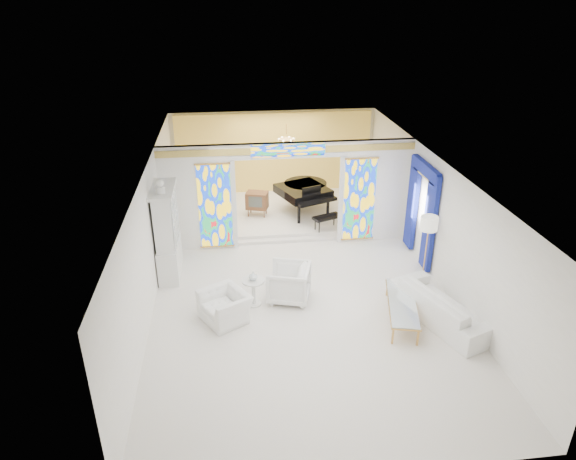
{
  "coord_description": "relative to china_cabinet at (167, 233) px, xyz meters",
  "views": [
    {
      "loc": [
        -1.61,
        -11.28,
        6.72
      ],
      "look_at": [
        -0.21,
        0.2,
        1.27
      ],
      "focal_mm": 32.0,
      "sensor_mm": 36.0,
      "label": 1
    }
  ],
  "objects": [
    {
      "name": "alcove_platform",
      "position": [
        3.22,
        3.5,
        -1.08
      ],
      "size": [
        6.8,
        3.8,
        0.18
      ],
      "primitive_type": "cube",
      "color": "silver",
      "rests_on": "floor"
    },
    {
      "name": "tv_console",
      "position": [
        2.45,
        3.14,
        -0.49
      ],
      "size": [
        0.77,
        0.63,
        0.77
      ],
      "rotation": [
        0.0,
        0.0,
        -0.3
      ],
      "color": "brown",
      "rests_on": "alcove_platform"
    },
    {
      "name": "wall_left",
      "position": [
        -0.28,
        -0.6,
        0.33
      ],
      "size": [
        0.02,
        12.0,
        3.0
      ],
      "primitive_type": "cube",
      "color": "white",
      "rests_on": "floor"
    },
    {
      "name": "china_cabinet",
      "position": [
        0.0,
        0.0,
        0.0
      ],
      "size": [
        0.56,
        1.46,
        2.72
      ],
      "color": "silver",
      "rests_on": "floor"
    },
    {
      "name": "vase",
      "position": [
        2.04,
        -1.69,
        -0.4
      ],
      "size": [
        0.2,
        0.2,
        0.21
      ],
      "primitive_type": "imported",
      "rotation": [
        0.0,
        0.0,
        0.0
      ],
      "color": "white",
      "rests_on": "side_table"
    },
    {
      "name": "side_table",
      "position": [
        2.04,
        -1.69,
        -0.74
      ],
      "size": [
        0.53,
        0.53,
        0.66
      ],
      "rotation": [
        0.0,
        0.0,
        -0.0
      ],
      "color": "silver",
      "rests_on": "floor"
    },
    {
      "name": "gold_curtain_back",
      "position": [
        3.22,
        5.28,
        0.33
      ],
      "size": [
        6.7,
        0.1,
        2.9
      ],
      "primitive_type": "cube",
      "color": "gold",
      "rests_on": "wall_back"
    },
    {
      "name": "wall_right",
      "position": [
        6.72,
        -0.6,
        0.33
      ],
      "size": [
        0.02,
        12.0,
        3.0
      ],
      "primitive_type": "cube",
      "color": "white",
      "rests_on": "floor"
    },
    {
      "name": "floor_lamp",
      "position": [
        6.37,
        -1.08,
        0.32
      ],
      "size": [
        0.49,
        0.49,
        1.75
      ],
      "rotation": [
        0.0,
        0.0,
        -0.16
      ],
      "color": "#C38F44",
      "rests_on": "floor"
    },
    {
      "name": "sofa",
      "position": [
        6.17,
        -2.83,
        -0.8
      ],
      "size": [
        1.82,
        2.74,
        0.75
      ],
      "primitive_type": "imported",
      "rotation": [
        0.0,
        0.0,
        1.92
      ],
      "color": "white",
      "rests_on": "floor"
    },
    {
      "name": "chandelier",
      "position": [
        3.42,
        3.4,
        1.38
      ],
      "size": [
        0.48,
        0.48,
        0.3
      ],
      "primitive_type": "cylinder",
      "color": "#C38F44",
      "rests_on": "ceiling"
    },
    {
      "name": "wall_back",
      "position": [
        3.22,
        5.4,
        0.33
      ],
      "size": [
        7.0,
        0.02,
        3.0
      ],
      "primitive_type": "cube",
      "color": "white",
      "rests_on": "floor"
    },
    {
      "name": "ceiling",
      "position": [
        3.22,
        -0.6,
        1.83
      ],
      "size": [
        7.0,
        12.0,
        0.02
      ],
      "primitive_type": "cube",
      "color": "white",
      "rests_on": "wall_back"
    },
    {
      "name": "armchair_right",
      "position": [
        2.88,
        -1.55,
        -0.73
      ],
      "size": [
        1.18,
        1.16,
        0.88
      ],
      "primitive_type": "imported",
      "rotation": [
        0.0,
        0.0,
        -1.85
      ],
      "color": "white",
      "rests_on": "floor"
    },
    {
      "name": "partition_wall",
      "position": [
        3.22,
        1.4,
        0.48
      ],
      "size": [
        7.0,
        0.22,
        3.0
      ],
      "color": "white",
      "rests_on": "floor"
    },
    {
      "name": "coffee_table",
      "position": [
        5.28,
        -2.67,
        -0.76
      ],
      "size": [
        1.07,
        2.09,
        0.45
      ],
      "rotation": [
        0.0,
        0.0,
        -0.23
      ],
      "color": "silver",
      "rests_on": "floor"
    },
    {
      "name": "grand_piano",
      "position": [
        4.01,
        3.31,
        -0.28
      ],
      "size": [
        1.95,
        2.96,
        1.06
      ],
      "rotation": [
        0.0,
        0.0,
        0.38
      ],
      "color": "black",
      "rests_on": "alcove_platform"
    },
    {
      "name": "blue_drapes",
      "position": [
        6.62,
        0.1,
        0.41
      ],
      "size": [
        0.14,
        1.85,
        2.65
      ],
      "color": "navy",
      "rests_on": "wall_right"
    },
    {
      "name": "armchair_left",
      "position": [
        1.37,
        -2.21,
        -0.83
      ],
      "size": [
        1.3,
        1.34,
        0.67
      ],
      "primitive_type": "imported",
      "rotation": [
        0.0,
        0.0,
        -1.04
      ],
      "color": "white",
      "rests_on": "floor"
    },
    {
      "name": "wall_front",
      "position": [
        3.22,
        -6.6,
        0.33
      ],
      "size": [
        7.0,
        0.02,
        3.0
      ],
      "primitive_type": "cube",
      "color": "white",
      "rests_on": "floor"
    },
    {
      "name": "stained_glass_left",
      "position": [
        1.19,
        1.29,
        0.13
      ],
      "size": [
        0.9,
        0.04,
        2.4
      ],
      "primitive_type": "cube",
      "color": "gold",
      "rests_on": "partition_wall"
    },
    {
      "name": "stained_glass_transom",
      "position": [
        3.22,
        1.29,
        1.65
      ],
      "size": [
        2.0,
        0.04,
        0.34
      ],
      "primitive_type": "cube",
      "color": "gold",
      "rests_on": "partition_wall"
    },
    {
      "name": "floor",
      "position": [
        3.22,
        -0.6,
        -1.17
      ],
      "size": [
        12.0,
        12.0,
        0.0
      ],
      "primitive_type": "plane",
      "color": "silver",
      "rests_on": "ground"
    },
    {
      "name": "stained_glass_right",
      "position": [
        5.25,
        1.29,
        0.13
      ],
      "size": [
        0.9,
        0.04,
        2.4
      ],
      "primitive_type": "cube",
      "color": "gold",
      "rests_on": "partition_wall"
    }
  ]
}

